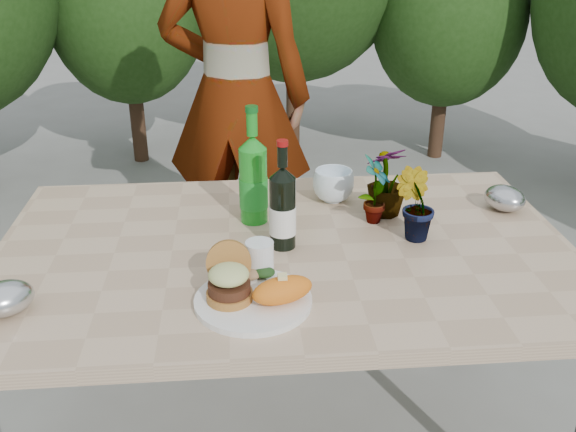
{
  "coord_description": "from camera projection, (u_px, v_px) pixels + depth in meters",
  "views": [
    {
      "loc": [
        -0.13,
        -1.57,
        1.59
      ],
      "look_at": [
        0.0,
        -0.08,
        0.88
      ],
      "focal_mm": 40.0,
      "sensor_mm": 36.0,
      "label": 1
    }
  ],
  "objects": [
    {
      "name": "patio_table",
      "position": [
        286.0,
        264.0,
        1.81
      ],
      "size": [
        1.6,
        1.0,
        0.75
      ],
      "color": "tan",
      "rests_on": "ground"
    },
    {
      "name": "shrub_hedge",
      "position": [
        247.0,
        8.0,
        3.17
      ],
      "size": [
        6.83,
        5.18,
        2.31
      ],
      "color": "#382316",
      "rests_on": "ground"
    },
    {
      "name": "dinner_plate",
      "position": [
        253.0,
        301.0,
        1.52
      ],
      "size": [
        0.28,
        0.28,
        0.01
      ],
      "primitive_type": "cylinder",
      "color": "white",
      "rests_on": "patio_table"
    },
    {
      "name": "burger_stack",
      "position": [
        229.0,
        278.0,
        1.51
      ],
      "size": [
        0.11,
        0.16,
        0.11
      ],
      "color": "#B7722D",
      "rests_on": "dinner_plate"
    },
    {
      "name": "sweet_potato",
      "position": [
        282.0,
        290.0,
        1.49
      ],
      "size": [
        0.17,
        0.12,
        0.06
      ],
      "primitive_type": "ellipsoid",
      "rotation": [
        0.0,
        0.0,
        0.35
      ],
      "color": "orange",
      "rests_on": "dinner_plate"
    },
    {
      "name": "grilled_veg",
      "position": [
        259.0,
        273.0,
        1.59
      ],
      "size": [
        0.08,
        0.05,
        0.03
      ],
      "color": "olive",
      "rests_on": "dinner_plate"
    },
    {
      "name": "wine_bottle",
      "position": [
        283.0,
        209.0,
        1.73
      ],
      "size": [
        0.07,
        0.07,
        0.31
      ],
      "rotation": [
        0.0,
        0.0,
        -0.33
      ],
      "color": "black",
      "rests_on": "patio_table"
    },
    {
      "name": "sparkling_water",
      "position": [
        253.0,
        181.0,
        1.88
      ],
      "size": [
        0.09,
        0.09,
        0.35
      ],
      "rotation": [
        0.0,
        0.0,
        0.41
      ],
      "color": "#198B1E",
      "rests_on": "patio_table"
    },
    {
      "name": "plastic_cup",
      "position": [
        260.0,
        259.0,
        1.62
      ],
      "size": [
        0.07,
        0.07,
        0.09
      ],
      "primitive_type": "cylinder",
      "color": "white",
      "rests_on": "patio_table"
    },
    {
      "name": "seedling_left",
      "position": [
        375.0,
        190.0,
        1.87
      ],
      "size": [
        0.12,
        0.13,
        0.21
      ],
      "primitive_type": "imported",
      "rotation": [
        0.0,
        0.0,
        1.05
      ],
      "color": "#27591E",
      "rests_on": "patio_table"
    },
    {
      "name": "seedling_mid",
      "position": [
        415.0,
        205.0,
        1.78
      ],
      "size": [
        0.14,
        0.14,
        0.2
      ],
      "primitive_type": "imported",
      "rotation": [
        0.0,
        0.0,
        2.51
      ],
      "color": "#29581E",
      "rests_on": "patio_table"
    },
    {
      "name": "seedling_right",
      "position": [
        387.0,
        181.0,
        1.93
      ],
      "size": [
        0.16,
        0.16,
        0.22
      ],
      "primitive_type": "imported",
      "rotation": [
        0.0,
        0.0,
        3.52
      ],
      "color": "#2A5B1F",
      "rests_on": "patio_table"
    },
    {
      "name": "blue_bowl",
      "position": [
        333.0,
        186.0,
        2.04
      ],
      "size": [
        0.14,
        0.14,
        0.1
      ],
      "primitive_type": "imported",
      "rotation": [
        0.0,
        0.0,
        0.05
      ],
      "color": "white",
      "rests_on": "patio_table"
    },
    {
      "name": "foil_packet_left",
      "position": [
        5.0,
        299.0,
        1.47
      ],
      "size": [
        0.17,
        0.16,
        0.08
      ],
      "primitive_type": "ellipsoid",
      "rotation": [
        0.0,
        0.0,
        0.54
      ],
      "color": "#BABDC1",
      "rests_on": "patio_table"
    },
    {
      "name": "foil_packet_right",
      "position": [
        505.0,
        198.0,
        1.98
      ],
      "size": [
        0.16,
        0.17,
        0.08
      ],
      "primitive_type": "ellipsoid",
      "rotation": [
        0.0,
        0.0,
        2.09
      ],
      "color": "#AEB0B5",
      "rests_on": "patio_table"
    },
    {
      "name": "person",
      "position": [
        236.0,
        97.0,
        2.71
      ],
      "size": [
        0.73,
        0.57,
        1.77
      ],
      "primitive_type": "imported",
      "rotation": [
        0.0,
        0.0,
        2.9
      ],
      "color": "#A17250",
      "rests_on": "ground"
    }
  ]
}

